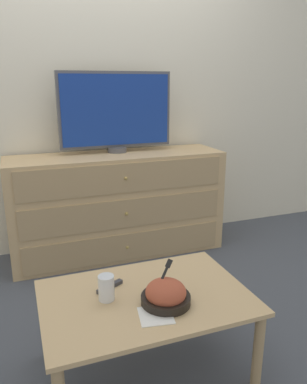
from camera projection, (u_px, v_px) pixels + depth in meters
The scene contains 9 objects.
ground_plane at pixel (95, 242), 3.11m from camera, with size 12.00×12.00×0.00m, color #474C56.
wall_back at pixel (86, 79), 2.77m from camera, with size 12.00×0.05×2.60m.
dresser at pixel (118, 205), 2.83m from camera, with size 1.58×0.46×0.77m.
tv at pixel (116, 111), 2.72m from camera, with size 0.83×0.14×0.58m.
coffee_table at pixel (146, 306), 1.63m from camera, with size 0.89×0.60×0.39m.
takeout_bowl at pixel (166, 295), 1.54m from camera, with size 0.21×0.21×0.17m.
drink_cup at pixel (106, 289), 1.57m from camera, with size 0.07×0.07×0.11m.
napkin at pixel (156, 315), 1.47m from camera, with size 0.15×0.15×0.00m.
remote_control at pixel (110, 287), 1.67m from camera, with size 0.13×0.08×0.02m.
Camera 1 is at (-0.54, -2.86, 1.27)m, focal length 35.00 mm.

